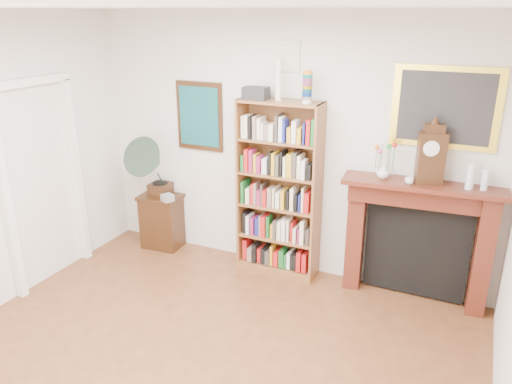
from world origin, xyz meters
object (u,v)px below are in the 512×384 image
at_px(bookshelf, 279,181).
at_px(bottle_right, 485,180).
at_px(teacup, 409,181).
at_px(mantel_clock, 431,155).
at_px(gramophone, 152,163).
at_px(fireplace, 418,230).
at_px(cd_stack, 168,198).
at_px(side_cabinet, 162,221).
at_px(bottle_left, 470,176).
at_px(flower_vase, 383,171).

height_order(bookshelf, bottle_right, bookshelf).
xyz_separation_m(bookshelf, teacup, (1.34, -0.07, 0.21)).
bearing_deg(mantel_clock, gramophone, 163.43).
bearing_deg(fireplace, cd_stack, 179.35).
height_order(cd_stack, bottle_right, bottle_right).
height_order(side_cabinet, bottle_right, bottle_right).
relative_size(side_cabinet, teacup, 8.37).
bearing_deg(fireplace, side_cabinet, 176.97).
distance_m(fireplace, bottle_left, 0.75).
xyz_separation_m(bookshelf, mantel_clock, (1.50, 0.01, 0.45)).
height_order(side_cabinet, fireplace, fireplace).
bearing_deg(side_cabinet, mantel_clock, -3.58).
height_order(bookshelf, mantel_clock, bookshelf).
height_order(teacup, bottle_right, bottle_right).
distance_m(bookshelf, cd_stack, 1.40).
distance_m(cd_stack, bottle_right, 3.39).
height_order(gramophone, bottle_left, bottle_left).
bearing_deg(fireplace, bottle_right, -9.10).
bearing_deg(fireplace, bottle_left, -14.35).
distance_m(cd_stack, teacup, 2.75).
relative_size(mantel_clock, bottle_right, 2.83).
xyz_separation_m(bookshelf, bottle_right, (1.98, 0.03, 0.28)).
distance_m(gramophone, bottle_left, 3.42).
height_order(fireplace, bottle_right, bottle_right).
relative_size(gramophone, bottle_left, 3.22).
bearing_deg(bookshelf, side_cabinet, -179.60).
xyz_separation_m(side_cabinet, gramophone, (-0.01, -0.10, 0.77)).
bearing_deg(bottle_right, flower_vase, -177.64).
bearing_deg(side_cabinet, bookshelf, -3.37).
bearing_deg(gramophone, mantel_clock, -0.85).
bearing_deg(flower_vase, bookshelf, 179.68).
bearing_deg(fireplace, bookshelf, 177.99).
bearing_deg(mantel_clock, cd_stack, 163.85).
xyz_separation_m(bookshelf, cd_stack, (-1.35, -0.13, -0.36)).
xyz_separation_m(cd_stack, flower_vase, (2.43, 0.13, 0.61)).
bearing_deg(teacup, cd_stack, -178.78).
height_order(bottle_left, bottle_right, bottle_left).
xyz_separation_m(mantel_clock, bottle_left, (0.36, -0.01, -0.15)).
xyz_separation_m(fireplace, teacup, (-0.12, -0.14, 0.54)).
bearing_deg(mantel_clock, side_cabinet, 161.57).
bearing_deg(bottle_right, teacup, -170.61).
bearing_deg(bottle_left, fireplace, 170.41).
bearing_deg(mantel_clock, bottle_left, -19.82).
height_order(fireplace, cd_stack, fireplace).
relative_size(cd_stack, teacup, 1.49).
relative_size(gramophone, cd_stack, 6.45).
bearing_deg(bottle_right, cd_stack, -177.20).
bearing_deg(bottle_left, cd_stack, -177.59).
bearing_deg(side_cabinet, flower_vase, -3.82).
bearing_deg(cd_stack, flower_vase, 2.96).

